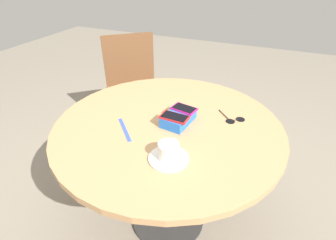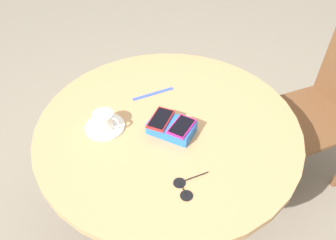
% 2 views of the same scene
% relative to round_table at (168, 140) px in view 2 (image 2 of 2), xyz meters
% --- Properties ---
extents(ground_plane, '(8.00, 8.00, 0.00)m').
position_rel_round_table_xyz_m(ground_plane, '(0.00, 0.00, -0.61)').
color(ground_plane, gray).
extents(round_table, '(1.11, 1.11, 0.72)m').
position_rel_round_table_xyz_m(round_table, '(0.00, 0.00, 0.00)').
color(round_table, '#2D2D2D').
rests_on(round_table, ground_plane).
extents(phone_box, '(0.19, 0.13, 0.05)m').
position_rel_round_table_xyz_m(phone_box, '(-0.03, 0.04, 0.13)').
color(phone_box, blue).
rests_on(phone_box, round_table).
extents(phone_magenta, '(0.09, 0.13, 0.01)m').
position_rel_round_table_xyz_m(phone_magenta, '(-0.07, 0.05, 0.16)').
color(phone_magenta, '#D11975').
rests_on(phone_magenta, phone_box).
extents(phone_red, '(0.08, 0.14, 0.01)m').
position_rel_round_table_xyz_m(phone_red, '(0.02, 0.04, 0.16)').
color(phone_red, red).
rests_on(phone_red, phone_box).
extents(saucer, '(0.16, 0.16, 0.01)m').
position_rel_round_table_xyz_m(saucer, '(0.24, 0.11, 0.11)').
color(saucer, silver).
rests_on(saucer, round_table).
extents(coffee_cup, '(0.12, 0.08, 0.07)m').
position_rel_round_table_xyz_m(coffee_cup, '(0.24, 0.11, 0.15)').
color(coffee_cup, silver).
rests_on(coffee_cup, saucer).
extents(lanyard_strap, '(0.16, 0.15, 0.00)m').
position_rel_round_table_xyz_m(lanyard_strap, '(0.13, -0.17, 0.10)').
color(lanyard_strap, blue).
rests_on(lanyard_strap, round_table).
extents(sunglasses, '(0.11, 0.14, 0.01)m').
position_rel_round_table_xyz_m(sunglasses, '(-0.16, 0.29, 0.10)').
color(sunglasses, black).
rests_on(sunglasses, round_table).
extents(chair_near_window, '(0.60, 0.60, 0.90)m').
position_rel_round_table_xyz_m(chair_near_window, '(-0.68, -0.59, -0.14)').
color(chair_near_window, brown).
rests_on(chair_near_window, ground_plane).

